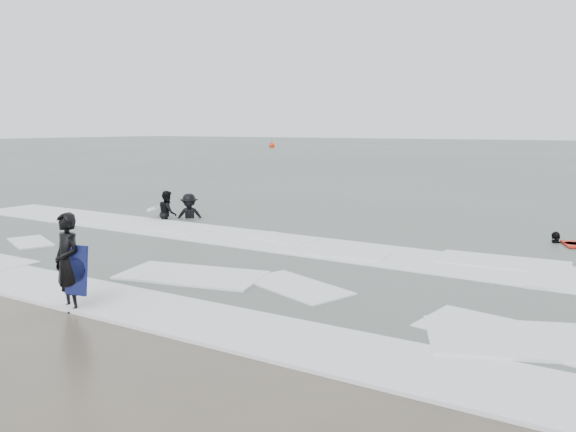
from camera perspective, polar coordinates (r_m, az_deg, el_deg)
The scene contains 9 objects.
ground at distance 12.02m, azimuth -12.71°, elevation -8.39°, with size 320.00×320.00×0.00m, color brown.
sea at distance 88.60m, azimuth 26.43°, elevation 5.81°, with size 320.00×320.00×0.00m, color #47544C.
surfer_centre at distance 11.95m, azimuth -21.23°, elevation -8.90°, with size 0.71×0.47×1.95m, color black.
surfer_wading at distance 21.99m, azimuth -12.10°, elevation -0.48°, with size 0.83×0.65×1.72m, color black.
surfer_breaker at distance 22.07m, azimuth -9.97°, elevation -0.38°, with size 1.21×0.70×1.87m, color black.
surfer_right_near at distance 19.05m, azimuth 25.55°, elevation -2.62°, with size 0.91×0.38×1.55m, color black.
surf_foam at distance 14.77m, azimuth -2.65°, elevation -4.74°, with size 30.03×9.06×0.09m.
bodyboards at distance 16.40m, azimuth -0.43°, elevation -1.70°, with size 15.02×12.25×1.25m.
buoy at distance 98.15m, azimuth -1.66°, elevation 7.17°, with size 1.00×1.00×1.65m.
Camera 1 is at (8.08, -8.16, 3.55)m, focal length 35.00 mm.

